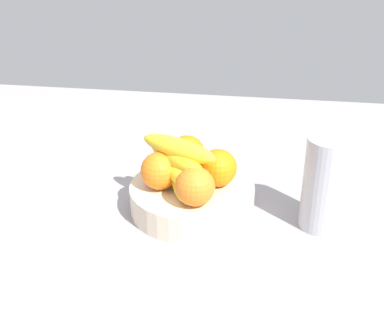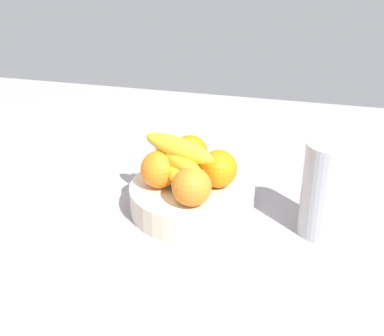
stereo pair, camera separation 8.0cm
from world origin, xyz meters
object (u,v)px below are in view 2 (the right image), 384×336
object	(u,v)px
orange_center	(160,169)
orange_back_left	(190,186)
banana_bunch	(178,164)
thermos_tumbler	(325,189)
orange_front_left	(218,169)
orange_front_right	(190,153)
fruit_bowl	(192,198)

from	to	relation	value
orange_center	orange_back_left	distance (cm)	9.02
banana_bunch	thermos_tumbler	size ratio (longest dim) A/B	0.97
orange_back_left	orange_front_left	bearing A→B (deg)	65.01
orange_center	banana_bunch	xyz separation A→B (cm)	(3.70, 0.31, 1.56)
orange_front_right	banana_bunch	world-z (taller)	banana_bunch
orange_back_left	orange_front_right	bearing A→B (deg)	103.79
orange_front_right	orange_center	world-z (taller)	same
orange_front_left	thermos_tumbler	size ratio (longest dim) A/B	0.40
orange_center	orange_front_left	bearing A→B (deg)	14.70
fruit_bowl	thermos_tumbler	bearing A→B (deg)	-4.61
fruit_bowl	orange_center	world-z (taller)	orange_center
thermos_tumbler	banana_bunch	bearing A→B (deg)	178.48
orange_back_left	banana_bunch	distance (cm)	6.76
orange_front_right	orange_center	bearing A→B (deg)	-115.59
fruit_bowl	orange_front_right	bearing A→B (deg)	106.62
banana_bunch	orange_back_left	bearing A→B (deg)	-55.32
thermos_tumbler	fruit_bowl	bearing A→B (deg)	175.39
orange_front_left	orange_center	size ratio (longest dim) A/B	1.00
fruit_bowl	thermos_tumbler	size ratio (longest dim) A/B	1.35
fruit_bowl	orange_back_left	size ratio (longest dim) A/B	3.35
orange_front_left	thermos_tumbler	world-z (taller)	thermos_tumbler
orange_center	banana_bunch	size ratio (longest dim) A/B	0.42
orange_front_right	orange_back_left	xyz separation A→B (cm)	(3.35, -13.65, 0.00)
orange_front_left	orange_center	world-z (taller)	same
orange_front_left	orange_front_right	bearing A→B (deg)	141.65
orange_front_left	thermos_tumbler	bearing A→B (deg)	-9.35
fruit_bowl	orange_center	size ratio (longest dim) A/B	3.35
banana_bunch	thermos_tumbler	world-z (taller)	thermos_tumbler
fruit_bowl	orange_back_left	bearing A→B (deg)	-79.20
orange_front_right	thermos_tumbler	distance (cm)	28.98
orange_center	thermos_tumbler	world-z (taller)	thermos_tumbler
orange_front_left	orange_back_left	size ratio (longest dim) A/B	1.00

